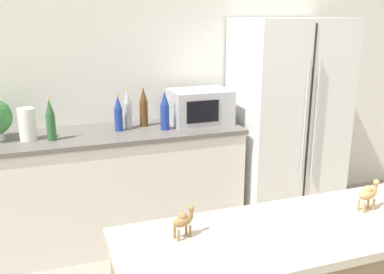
{
  "coord_description": "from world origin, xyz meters",
  "views": [
    {
      "loc": [
        -0.97,
        -0.81,
        1.8
      ],
      "look_at": [
        -0.17,
        1.44,
        1.11
      ],
      "focal_mm": 40.0,
      "sensor_mm": 36.0,
      "label": 1
    }
  ],
  "objects_px": {
    "back_bottle_3": "(165,111)",
    "camel_figurine_second": "(183,220)",
    "refrigerator": "(286,122)",
    "back_bottle_1": "(118,114)",
    "back_bottle_0": "(51,120)",
    "back_bottle_4": "(128,109)",
    "microwave": "(200,107)",
    "camel_figurine": "(368,193)",
    "paper_towel_roll": "(27,124)",
    "back_bottle_2": "(144,107)"
  },
  "relations": [
    {
      "from": "back_bottle_3",
      "to": "camel_figurine_second",
      "type": "height_order",
      "value": "back_bottle_3"
    },
    {
      "from": "refrigerator",
      "to": "back_bottle_3",
      "type": "bearing_deg",
      "value": -178.59
    },
    {
      "from": "refrigerator",
      "to": "back_bottle_3",
      "type": "relative_size",
      "value": 5.66
    },
    {
      "from": "back_bottle_1",
      "to": "back_bottle_3",
      "type": "distance_m",
      "value": 0.36
    },
    {
      "from": "back_bottle_0",
      "to": "back_bottle_4",
      "type": "distance_m",
      "value": 0.6
    },
    {
      "from": "microwave",
      "to": "back_bottle_3",
      "type": "distance_m",
      "value": 0.34
    },
    {
      "from": "camel_figurine",
      "to": "camel_figurine_second",
      "type": "bearing_deg",
      "value": 176.99
    },
    {
      "from": "microwave",
      "to": "back_bottle_3",
      "type": "xyz_separation_m",
      "value": [
        -0.33,
        -0.1,
        0.01
      ]
    },
    {
      "from": "paper_towel_roll",
      "to": "back_bottle_1",
      "type": "distance_m",
      "value": 0.66
    },
    {
      "from": "paper_towel_roll",
      "to": "back_bottle_1",
      "type": "xyz_separation_m",
      "value": [
        0.66,
        0.04,
        0.02
      ]
    },
    {
      "from": "back_bottle_3",
      "to": "camel_figurine_second",
      "type": "bearing_deg",
      "value": -103.72
    },
    {
      "from": "camel_figurine",
      "to": "microwave",
      "type": "bearing_deg",
      "value": 92.35
    },
    {
      "from": "paper_towel_roll",
      "to": "refrigerator",
      "type": "bearing_deg",
      "value": -0.63
    },
    {
      "from": "refrigerator",
      "to": "back_bottle_2",
      "type": "xyz_separation_m",
      "value": [
        -1.24,
        0.14,
        0.19
      ]
    },
    {
      "from": "microwave",
      "to": "back_bottle_3",
      "type": "height_order",
      "value": "back_bottle_3"
    },
    {
      "from": "refrigerator",
      "to": "back_bottle_2",
      "type": "height_order",
      "value": "refrigerator"
    },
    {
      "from": "refrigerator",
      "to": "back_bottle_1",
      "type": "bearing_deg",
      "value": 177.6
    },
    {
      "from": "back_bottle_1",
      "to": "back_bottle_2",
      "type": "bearing_deg",
      "value": 19.26
    },
    {
      "from": "refrigerator",
      "to": "back_bottle_1",
      "type": "height_order",
      "value": "refrigerator"
    },
    {
      "from": "back_bottle_1",
      "to": "camel_figurine_second",
      "type": "distance_m",
      "value": 1.82
    },
    {
      "from": "microwave",
      "to": "back_bottle_1",
      "type": "distance_m",
      "value": 0.68
    },
    {
      "from": "back_bottle_0",
      "to": "back_bottle_1",
      "type": "distance_m",
      "value": 0.51
    },
    {
      "from": "camel_figurine",
      "to": "paper_towel_roll",
      "type": "bearing_deg",
      "value": 127.73
    },
    {
      "from": "paper_towel_roll",
      "to": "camel_figurine",
      "type": "bearing_deg",
      "value": -52.27
    },
    {
      "from": "back_bottle_1",
      "to": "back_bottle_2",
      "type": "distance_m",
      "value": 0.23
    },
    {
      "from": "paper_towel_roll",
      "to": "microwave",
      "type": "relative_size",
      "value": 0.48
    },
    {
      "from": "microwave",
      "to": "camel_figurine",
      "type": "xyz_separation_m",
      "value": [
        0.08,
        -1.87,
        -0.01
      ]
    },
    {
      "from": "microwave",
      "to": "back_bottle_2",
      "type": "distance_m",
      "value": 0.46
    },
    {
      "from": "camel_figurine",
      "to": "camel_figurine_second",
      "type": "xyz_separation_m",
      "value": [
        -0.83,
        0.04,
        -0.01
      ]
    },
    {
      "from": "back_bottle_1",
      "to": "back_bottle_3",
      "type": "height_order",
      "value": "back_bottle_3"
    },
    {
      "from": "paper_towel_roll",
      "to": "back_bottle_1",
      "type": "relative_size",
      "value": 0.83
    },
    {
      "from": "refrigerator",
      "to": "camel_figurine_second",
      "type": "xyz_separation_m",
      "value": [
        -1.53,
        -1.76,
        0.16
      ]
    },
    {
      "from": "camel_figurine",
      "to": "back_bottle_2",
      "type": "bearing_deg",
      "value": 105.39
    },
    {
      "from": "refrigerator",
      "to": "microwave",
      "type": "xyz_separation_m",
      "value": [
        -0.78,
        0.07,
        0.18
      ]
    },
    {
      "from": "refrigerator",
      "to": "back_bottle_4",
      "type": "distance_m",
      "value": 1.39
    },
    {
      "from": "refrigerator",
      "to": "back_bottle_3",
      "type": "height_order",
      "value": "refrigerator"
    },
    {
      "from": "back_bottle_1",
      "to": "camel_figurine_second",
      "type": "xyz_separation_m",
      "value": [
        -0.08,
        -1.82,
        -0.01
      ]
    },
    {
      "from": "back_bottle_2",
      "to": "back_bottle_0",
      "type": "bearing_deg",
      "value": -166.53
    },
    {
      "from": "back_bottle_1",
      "to": "back_bottle_4",
      "type": "bearing_deg",
      "value": 33.36
    },
    {
      "from": "camel_figurine",
      "to": "camel_figurine_second",
      "type": "height_order",
      "value": "camel_figurine"
    },
    {
      "from": "refrigerator",
      "to": "back_bottle_2",
      "type": "distance_m",
      "value": 1.26
    },
    {
      "from": "back_bottle_3",
      "to": "back_bottle_1",
      "type": "bearing_deg",
      "value": 165.7
    },
    {
      "from": "paper_towel_roll",
      "to": "camel_figurine",
      "type": "xyz_separation_m",
      "value": [
        1.41,
        -1.82,
        0.01
      ]
    },
    {
      "from": "back_bottle_3",
      "to": "camel_figurine_second",
      "type": "xyz_separation_m",
      "value": [
        -0.42,
        -1.73,
        -0.02
      ]
    },
    {
      "from": "refrigerator",
      "to": "back_bottle_1",
      "type": "xyz_separation_m",
      "value": [
        -1.46,
        0.06,
        0.17
      ]
    },
    {
      "from": "back_bottle_1",
      "to": "camel_figurine_second",
      "type": "relative_size",
      "value": 2.28
    },
    {
      "from": "paper_towel_roll",
      "to": "back_bottle_3",
      "type": "xyz_separation_m",
      "value": [
        1.01,
        -0.05,
        0.03
      ]
    },
    {
      "from": "paper_towel_roll",
      "to": "back_bottle_4",
      "type": "xyz_separation_m",
      "value": [
        0.74,
        0.09,
        0.04
      ]
    },
    {
      "from": "refrigerator",
      "to": "back_bottle_4",
      "type": "xyz_separation_m",
      "value": [
        -1.37,
        0.12,
        0.19
      ]
    },
    {
      "from": "back_bottle_4",
      "to": "back_bottle_2",
      "type": "bearing_deg",
      "value": 8.83
    }
  ]
}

